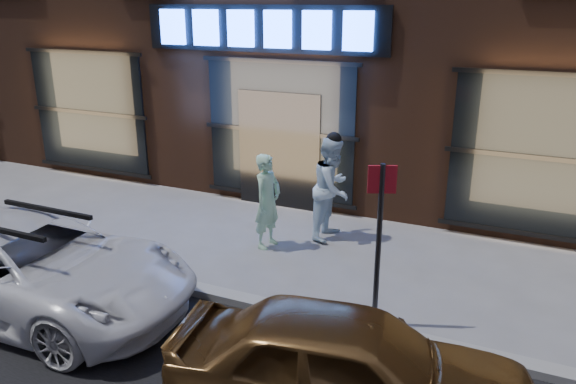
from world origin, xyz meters
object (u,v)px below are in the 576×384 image
object	(u,v)px
man_cap	(333,188)
sign_post	(379,231)
man_bowtie	(267,201)
white_suv	(31,266)
gold_sedan	(350,369)

from	to	relation	value
man_cap	sign_post	distance (m)	3.01
man_bowtie	man_cap	world-z (taller)	man_cap
man_bowtie	white_suv	distance (m)	3.84
man_cap	sign_post	size ratio (longest dim) A/B	0.84
man_cap	gold_sedan	size ratio (longest dim) A/B	0.50
white_suv	sign_post	size ratio (longest dim) A/B	2.08
gold_sedan	sign_post	distance (m)	2.05
gold_sedan	white_suv	bearing A→B (deg)	76.52
sign_post	gold_sedan	bearing A→B (deg)	-105.29
man_bowtie	sign_post	size ratio (longest dim) A/B	0.75
man_bowtie	sign_post	world-z (taller)	sign_post
man_bowtie	gold_sedan	size ratio (longest dim) A/B	0.45
gold_sedan	man_cap	bearing A→B (deg)	12.90
man_bowtie	sign_post	xyz separation A→B (m)	(2.42, -1.70, 0.52)
sign_post	man_bowtie	bearing A→B (deg)	121.84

